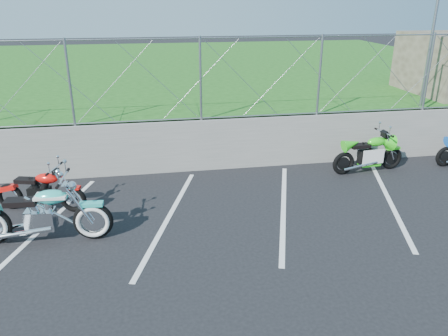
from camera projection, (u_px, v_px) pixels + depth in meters
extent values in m
plane|color=black|center=(172.00, 242.00, 7.88)|extent=(90.00, 90.00, 0.00)
cube|color=slate|center=(162.00, 147.00, 10.85)|extent=(30.00, 0.22, 1.30)
cube|color=#1B5316|center=(152.00, 79.00, 20.03)|extent=(30.00, 20.00, 1.30)
cylinder|color=gray|center=(156.00, 39.00, 9.91)|extent=(28.00, 0.03, 0.03)
cylinder|color=gray|center=(160.00, 120.00, 10.60)|extent=(28.00, 0.03, 0.03)
cylinder|color=gray|center=(429.00, 51.00, 11.61)|extent=(0.08, 0.08, 3.00)
cube|color=silver|center=(44.00, 227.00, 8.41)|extent=(1.49, 4.31, 0.01)
cube|color=silver|center=(169.00, 216.00, 8.79)|extent=(1.49, 4.31, 0.01)
cube|color=silver|center=(283.00, 207.00, 9.18)|extent=(1.49, 4.31, 0.01)
cube|color=silver|center=(389.00, 199.00, 9.57)|extent=(1.49, 4.31, 0.01)
torus|color=black|center=(93.00, 221.00, 7.87)|extent=(0.73, 0.17, 0.72)
cube|color=silver|center=(41.00, 220.00, 7.76)|extent=(0.52, 0.34, 0.37)
ellipsoid|color=#30C2B2|center=(51.00, 197.00, 7.62)|extent=(0.59, 0.31, 0.25)
cube|color=black|center=(21.00, 202.00, 7.60)|extent=(0.56, 0.30, 0.10)
cube|color=#30C2B2|center=(91.00, 204.00, 7.75)|extent=(0.43, 0.19, 0.07)
cylinder|color=silver|center=(63.00, 178.00, 7.52)|extent=(0.09, 0.78, 0.03)
torus|color=black|center=(10.00, 196.00, 9.03)|extent=(0.57, 0.25, 0.56)
torus|color=black|center=(73.00, 199.00, 8.90)|extent=(0.57, 0.25, 0.56)
cube|color=black|center=(40.00, 194.00, 8.94)|extent=(0.47, 0.36, 0.31)
ellipsoid|color=red|center=(47.00, 178.00, 8.79)|extent=(0.52, 0.34, 0.21)
cube|color=black|center=(27.00, 180.00, 8.85)|extent=(0.49, 0.33, 0.08)
cube|color=red|center=(72.00, 188.00, 8.81)|extent=(0.37, 0.22, 0.05)
cylinder|color=silver|center=(54.00, 169.00, 8.69)|extent=(0.20, 0.63, 0.03)
torus|color=black|center=(343.00, 163.00, 10.81)|extent=(0.59, 0.17, 0.58)
torus|color=black|center=(391.00, 158.00, 11.16)|extent=(0.59, 0.17, 0.58)
cube|color=black|center=(368.00, 157.00, 10.94)|extent=(0.47, 0.32, 0.33)
ellipsoid|color=#2FDE1B|center=(377.00, 142.00, 10.86)|extent=(0.53, 0.29, 0.22)
cube|color=black|center=(360.00, 146.00, 10.76)|extent=(0.51, 0.28, 0.09)
cube|color=#2FDE1B|center=(393.00, 148.00, 11.06)|extent=(0.38, 0.18, 0.06)
cylinder|color=silver|center=(384.00, 132.00, 10.82)|extent=(0.10, 0.70, 0.03)
torus|color=black|center=(445.00, 157.00, 11.33)|extent=(0.54, 0.11, 0.54)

